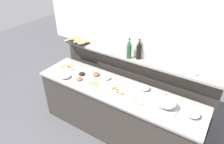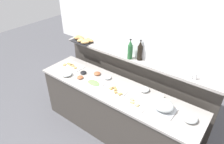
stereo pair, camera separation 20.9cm
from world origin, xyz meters
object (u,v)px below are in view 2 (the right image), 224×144
(glass_bowl_small, at_px, (108,77))
(pepper_shaker, at_px, (196,77))
(condiment_bowl_teal, at_px, (97,74))
(wine_bottle_green, at_px, (130,50))
(sandwich_platter_front, at_px, (134,104))
(bread_basket, at_px, (83,40))
(cold_cuts_platter, at_px, (94,83))
(condiment_bowl_dark, at_px, (161,96))
(condiment_bowl_red, at_px, (80,77))
(wine_bottle_dark, at_px, (140,51))
(glass_bowl_extra, at_px, (67,74))
(serving_cloche, at_px, (163,105))
(salt_shaker, at_px, (192,75))
(glass_bowl_large, at_px, (190,118))
(sandwich_platter_rear, at_px, (116,91))
(glass_bowl_medium, at_px, (144,90))
(condiment_bowl_cream, at_px, (83,73))
(sandwich_platter_side, at_px, (72,66))

(glass_bowl_small, height_order, pepper_shaker, pepper_shaker)
(condiment_bowl_teal, height_order, wine_bottle_green, wine_bottle_green)
(sandwich_platter_front, height_order, bread_basket, bread_basket)
(cold_cuts_platter, relative_size, wine_bottle_green, 0.91)
(sandwich_platter_front, bearing_deg, condiment_bowl_dark, 59.53)
(condiment_bowl_red, relative_size, wine_bottle_green, 0.31)
(cold_cuts_platter, relative_size, wine_bottle_dark, 0.91)
(condiment_bowl_dark, bearing_deg, glass_bowl_extra, -163.89)
(cold_cuts_platter, xyz_separation_m, pepper_shaker, (1.29, 0.53, 0.36))
(condiment_bowl_dark, xyz_separation_m, bread_basket, (-1.67, 0.19, 0.34))
(serving_cloche, bearing_deg, salt_shaker, 68.73)
(sandwich_platter_front, bearing_deg, wine_bottle_dark, 116.52)
(condiment_bowl_red, height_order, wine_bottle_dark, wine_bottle_dark)
(condiment_bowl_teal, height_order, pepper_shaker, pepper_shaker)
(condiment_bowl_teal, relative_size, wine_bottle_dark, 0.34)
(sandwich_platter_front, bearing_deg, bread_basket, 158.73)
(glass_bowl_extra, distance_m, bread_basket, 0.73)
(wine_bottle_dark, bearing_deg, glass_bowl_small, -138.74)
(condiment_bowl_red, bearing_deg, wine_bottle_green, 41.73)
(glass_bowl_large, relative_size, wine_bottle_dark, 0.56)
(condiment_bowl_dark, bearing_deg, glass_bowl_large, -23.64)
(wine_bottle_green, bearing_deg, sandwich_platter_rear, -81.08)
(glass_bowl_medium, relative_size, condiment_bowl_cream, 1.37)
(sandwich_platter_front, distance_m, glass_bowl_medium, 0.35)
(glass_bowl_extra, xyz_separation_m, wine_bottle_green, (0.81, 0.59, 0.44))
(wine_bottle_dark, bearing_deg, cold_cuts_platter, -128.80)
(wine_bottle_green, relative_size, salt_shaker, 3.63)
(glass_bowl_small, relative_size, glass_bowl_extra, 0.68)
(cold_cuts_platter, bearing_deg, glass_bowl_large, 5.03)
(glass_bowl_small, bearing_deg, glass_bowl_medium, 6.29)
(glass_bowl_medium, xyz_separation_m, wine_bottle_green, (-0.39, 0.19, 0.44))
(salt_shaker, xyz_separation_m, bread_basket, (-1.96, -0.00, -0.01))
(glass_bowl_medium, bearing_deg, wine_bottle_dark, 136.02)
(condiment_bowl_cream, height_order, bread_basket, bread_basket)
(glass_bowl_medium, xyz_separation_m, bread_basket, (-1.41, 0.22, 0.34))
(bread_basket, bearing_deg, glass_bowl_large, -10.60)
(glass_bowl_medium, height_order, glass_bowl_small, glass_bowl_medium)
(condiment_bowl_teal, relative_size, condiment_bowl_dark, 1.18)
(condiment_bowl_cream, bearing_deg, bread_basket, 132.90)
(glass_bowl_large, relative_size, pepper_shaker, 2.04)
(glass_bowl_medium, relative_size, wine_bottle_dark, 0.44)
(condiment_bowl_teal, relative_size, bread_basket, 0.26)
(sandwich_platter_side, distance_m, serving_cloche, 1.73)
(glass_bowl_large, relative_size, glass_bowl_small, 1.58)
(sandwich_platter_side, xyz_separation_m, sandwich_platter_rear, (1.03, -0.12, 0.00))
(condiment_bowl_cream, bearing_deg, glass_bowl_medium, 10.55)
(wine_bottle_green, distance_m, salt_shaker, 0.94)
(glass_bowl_medium, distance_m, wine_bottle_green, 0.62)
(condiment_bowl_cream, distance_m, bread_basket, 0.66)
(pepper_shaker, bearing_deg, serving_cloche, -116.17)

